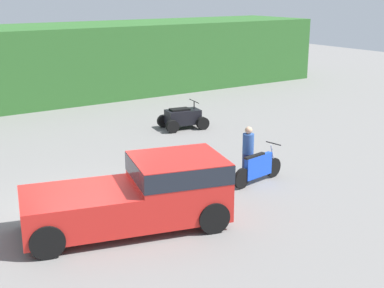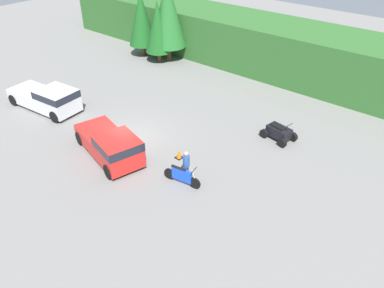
# 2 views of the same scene
# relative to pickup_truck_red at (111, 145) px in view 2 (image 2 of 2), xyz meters

# --- Properties ---
(ground_plane) EXTENTS (80.00, 80.00, 0.00)m
(ground_plane) POSITION_rel_pickup_truck_red_xyz_m (-0.81, 1.90, -0.95)
(ground_plane) COLOR slate
(hillside_backdrop) EXTENTS (44.00, 6.00, 4.05)m
(hillside_backdrop) POSITION_rel_pickup_truck_red_xyz_m (-0.81, 17.90, 1.08)
(hillside_backdrop) COLOR #2D6028
(hillside_backdrop) RESTS_ON ground_plane
(tree_left) EXTENTS (2.59, 2.59, 5.90)m
(tree_left) POSITION_rel_pickup_truck_red_xyz_m (-11.02, 13.21, 2.52)
(tree_left) COLOR brown
(tree_left) RESTS_ON ground_plane
(tree_mid_left) EXTENTS (2.39, 2.39, 5.44)m
(tree_mid_left) POSITION_rel_pickup_truck_red_xyz_m (-8.67, 12.93, 2.25)
(tree_mid_left) COLOR brown
(tree_mid_left) RESTS_ON ground_plane
(tree_mid_right) EXTENTS (3.22, 3.22, 7.33)m
(tree_mid_right) POSITION_rel_pickup_truck_red_xyz_m (-8.37, 13.92, 3.36)
(tree_mid_right) COLOR brown
(tree_mid_right) RESTS_ON ground_plane
(pickup_truck_red) EXTENTS (5.57, 3.39, 1.79)m
(pickup_truck_red) POSITION_rel_pickup_truck_red_xyz_m (0.00, 0.00, 0.00)
(pickup_truck_red) COLOR red
(pickup_truck_red) RESTS_ON ground_plane
(pickup_truck_second) EXTENTS (5.83, 2.77, 1.79)m
(pickup_truck_second) POSITION_rel_pickup_truck_red_xyz_m (-8.08, 1.04, 0.00)
(pickup_truck_second) COLOR silver
(pickup_truck_second) RESTS_ON ground_plane
(dirt_bike) EXTENTS (2.21, 0.65, 1.18)m
(dirt_bike) POSITION_rel_pickup_truck_red_xyz_m (4.63, 0.83, -0.46)
(dirt_bike) COLOR black
(dirt_bike) RESTS_ON ground_plane
(quad_atv) EXTENTS (2.20, 1.63, 1.21)m
(quad_atv) POSITION_rel_pickup_truck_red_xyz_m (6.40, 8.03, -0.47)
(quad_atv) COLOR black
(quad_atv) RESTS_ON ground_plane
(rider_person) EXTENTS (0.47, 0.47, 1.78)m
(rider_person) POSITION_rel_pickup_truck_red_xyz_m (4.55, 1.27, 0.02)
(rider_person) COLOR navy
(rider_person) RESTS_ON ground_plane
(traffic_cone) EXTENTS (0.42, 0.42, 0.55)m
(traffic_cone) POSITION_rel_pickup_truck_red_xyz_m (2.95, 2.49, -0.70)
(traffic_cone) COLOR black
(traffic_cone) RESTS_ON ground_plane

